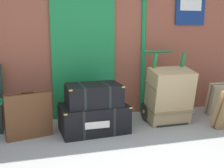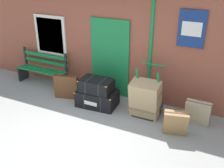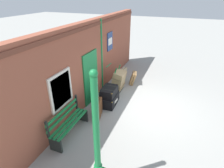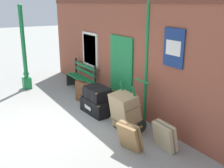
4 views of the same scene
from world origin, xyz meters
TOP-DOWN VIEW (x-y plane):
  - ground_plane at (0.00, 0.00)m, footprint 60.00×60.00m
  - brick_facade at (-0.02, 2.60)m, footprint 10.40×0.35m
  - lamp_post at (-3.56, 0.55)m, footprint 0.28×0.28m
  - platform_bench at (-2.37, 2.16)m, footprint 1.60×0.43m
  - steamer_trunk_base at (-0.24, 1.67)m, footprint 1.05×0.72m
  - steamer_trunk_middle at (-0.24, 1.65)m, footprint 0.83×0.58m
  - porters_trolley at (1.04, 1.88)m, footprint 0.71×0.67m
  - large_brown_trunk at (1.04, 1.70)m, footprint 0.70×0.58m
  - suitcase_caramel at (2.23, 1.90)m, footprint 0.57×0.33m
  - suitcase_olive at (-1.19, 1.66)m, footprint 0.66×0.28m
  - suitcase_cream at (1.88, 1.25)m, footprint 0.57×0.45m

SIDE VIEW (x-z plane):
  - ground_plane at x=0.00m, z-range 0.00..0.00m
  - steamer_trunk_base at x=-0.24m, z-range 0.00..0.42m
  - porters_trolley at x=1.04m, z-range -0.32..0.86m
  - suitcase_caramel at x=2.23m, z-range -0.01..0.60m
  - suitcase_cream at x=1.88m, z-range 0.00..0.63m
  - suitcase_olive at x=-1.19m, z-range -0.02..0.67m
  - platform_bench at x=-2.37m, z-range -0.06..0.95m
  - large_brown_trunk at x=1.04m, z-range 0.00..0.94m
  - steamer_trunk_middle at x=-0.24m, z-range 0.42..0.74m
  - lamp_post at x=-3.56m, z-range -0.36..2.59m
  - brick_facade at x=-0.02m, z-range 0.00..3.20m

